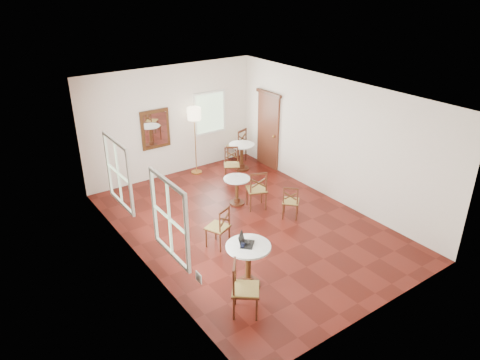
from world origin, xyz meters
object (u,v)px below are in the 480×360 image
(chair_near_b, at_px, (244,289))
(chair_mid_b, at_px, (291,201))
(chair_back_b, at_px, (232,164))
(cafe_table_mid, at_px, (237,188))
(mouse, at_px, (247,243))
(cafe_table_near, at_px, (248,261))
(chair_mid_a, at_px, (257,189))
(laptop, at_px, (245,242))
(navy_mug, at_px, (242,245))
(chair_near_a, at_px, (219,227))
(floor_lamp, at_px, (194,118))
(cafe_table_back, at_px, (242,154))
(chair_back_a, at_px, (238,145))
(power_adapter, at_px, (245,296))
(water_glass, at_px, (248,244))

(chair_near_b, xyz_separation_m, chair_mid_b, (2.73, 1.98, -0.08))
(chair_mid_b, distance_m, chair_back_b, 2.48)
(cafe_table_mid, relative_size, mouse, 6.44)
(cafe_table_near, height_order, chair_mid_a, chair_mid_a)
(laptop, height_order, mouse, laptop)
(chair_mid_a, relative_size, navy_mug, 9.04)
(chair_near_a, bearing_deg, floor_lamp, -136.87)
(cafe_table_back, bearing_deg, chair_near_b, -125.06)
(cafe_table_near, bearing_deg, navy_mug, 171.00)
(cafe_table_mid, distance_m, chair_back_a, 2.67)
(cafe_table_near, xyz_separation_m, floor_lamp, (1.75, 4.86, 1.07))
(cafe_table_near, xyz_separation_m, mouse, (0.01, 0.04, 0.34))
(cafe_table_mid, xyz_separation_m, laptop, (-1.66, -2.63, 0.48))
(floor_lamp, bearing_deg, power_adapter, -111.43)
(cafe_table_near, distance_m, chair_near_a, 1.40)
(chair_near_a, xyz_separation_m, chair_mid_a, (1.63, 0.86, 0.04))
(mouse, relative_size, navy_mug, 0.96)
(navy_mug, height_order, water_glass, water_glass)
(chair_mid_b, distance_m, mouse, 2.67)
(cafe_table_back, distance_m, chair_mid_a, 2.34)
(cafe_table_back, height_order, laptop, laptop)
(chair_mid_b, bearing_deg, cafe_table_mid, -17.55)
(chair_back_b, bearing_deg, chair_back_a, 79.07)
(chair_mid_b, bearing_deg, cafe_table_back, -56.94)
(chair_mid_a, distance_m, mouse, 2.91)
(chair_near_a, xyz_separation_m, laptop, (-0.29, -1.31, 0.45))
(mouse, height_order, power_adapter, mouse)
(chair_back_a, relative_size, laptop, 2.72)
(chair_mid_b, bearing_deg, chair_near_b, 82.26)
(cafe_table_back, bearing_deg, chair_mid_b, -103.33)
(floor_lamp, bearing_deg, chair_mid_a, -87.17)
(chair_back_a, bearing_deg, chair_back_b, 28.19)
(chair_mid_b, height_order, floor_lamp, floor_lamp)
(chair_near_b, xyz_separation_m, floor_lamp, (2.24, 5.41, 1.11))
(cafe_table_mid, height_order, chair_back_b, chair_back_b)
(cafe_table_mid, distance_m, chair_back_b, 1.39)
(cafe_table_near, distance_m, floor_lamp, 5.28)
(cafe_table_near, bearing_deg, mouse, 76.95)
(chair_near_a, distance_m, laptop, 1.41)
(chair_back_b, relative_size, mouse, 8.59)
(cafe_table_near, relative_size, chair_near_b, 0.86)
(cafe_table_near, xyz_separation_m, cafe_table_mid, (1.63, 2.69, -0.10))
(chair_near_a, height_order, chair_back_a, chair_back_a)
(water_glass, xyz_separation_m, power_adapter, (-0.24, -0.22, -0.88))
(chair_back_a, distance_m, power_adapter, 6.16)
(chair_near_a, xyz_separation_m, floor_lamp, (1.50, 3.49, 1.15))
(cafe_table_near, distance_m, cafe_table_mid, 3.15)
(cafe_table_back, height_order, chair_mid_a, chair_mid_a)
(cafe_table_near, height_order, chair_near_a, chair_near_a)
(cafe_table_near, distance_m, water_glass, 0.37)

